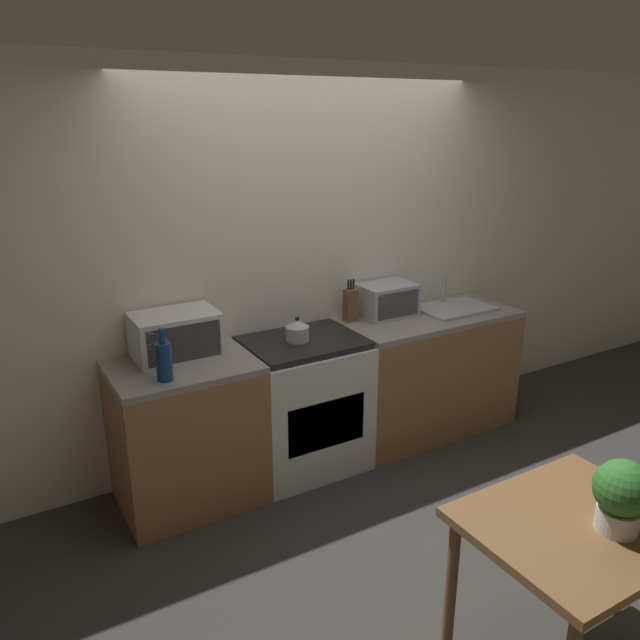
{
  "coord_description": "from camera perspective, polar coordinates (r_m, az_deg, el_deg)",
  "views": [
    {
      "loc": [
        -2.04,
        -2.61,
        2.28
      ],
      "look_at": [
        -0.17,
        0.57,
        1.05
      ],
      "focal_mm": 35.0,
      "sensor_mm": 36.0,
      "label": 1
    }
  ],
  "objects": [
    {
      "name": "ground_plane",
      "position": [
        4.03,
        6.5,
        -16.24
      ],
      "size": [
        16.0,
        16.0,
        0.0
      ],
      "primitive_type": "plane",
      "color": "#33302D"
    },
    {
      "name": "wall_back",
      "position": [
        4.28,
        -1.02,
        5.16
      ],
      "size": [
        10.0,
        0.06,
        2.6
      ],
      "color": "silver",
      "rests_on": "ground_plane"
    },
    {
      "name": "counter_left_run",
      "position": [
        3.9,
        -12.06,
        -10.07
      ],
      "size": [
        0.83,
        0.62,
        0.9
      ],
      "color": "olive",
      "rests_on": "ground_plane"
    },
    {
      "name": "counter_right_run",
      "position": [
        4.71,
        9.62,
        -4.71
      ],
      "size": [
        1.32,
        0.62,
        0.9
      ],
      "color": "olive",
      "rests_on": "ground_plane"
    },
    {
      "name": "stove_range",
      "position": [
        4.17,
        -1.54,
        -7.66
      ],
      "size": [
        0.76,
        0.62,
        0.9
      ],
      "color": "silver",
      "rests_on": "ground_plane"
    },
    {
      "name": "kettle",
      "position": [
        3.96,
        -2.09,
        -0.95
      ],
      "size": [
        0.15,
        0.15,
        0.16
      ],
      "color": "#B7B7BC",
      "rests_on": "stove_range"
    },
    {
      "name": "microwave",
      "position": [
        3.77,
        -13.05,
        -1.37
      ],
      "size": [
        0.49,
        0.33,
        0.27
      ],
      "color": "silver",
      "rests_on": "counter_left_run"
    },
    {
      "name": "bottle",
      "position": [
        3.47,
        -14.08,
        -3.6
      ],
      "size": [
        0.09,
        0.09,
        0.29
      ],
      "color": "navy",
      "rests_on": "counter_left_run"
    },
    {
      "name": "knife_block",
      "position": [
        4.32,
        2.81,
        1.42
      ],
      "size": [
        0.08,
        0.07,
        0.3
      ],
      "color": "brown",
      "rests_on": "counter_right_run"
    },
    {
      "name": "toaster_oven",
      "position": [
        4.46,
        6.1,
        1.85
      ],
      "size": [
        0.4,
        0.29,
        0.23
      ],
      "color": "#ADAFB5",
      "rests_on": "counter_right_run"
    },
    {
      "name": "sink_basin",
      "position": [
        4.71,
        12.17,
        1.15
      ],
      "size": [
        0.55,
        0.38,
        0.24
      ],
      "color": "#ADAFB5",
      "rests_on": "counter_right_run"
    },
    {
      "name": "dining_table",
      "position": [
        2.85,
        22.22,
        -18.37
      ],
      "size": [
        0.85,
        0.71,
        0.74
      ],
      "color": "brown",
      "rests_on": "ground_plane"
    },
    {
      "name": "potted_plant",
      "position": [
        2.72,
        25.86,
        -14.12
      ],
      "size": [
        0.22,
        0.22,
        0.3
      ],
      "color": "beige",
      "rests_on": "dining_table"
    }
  ]
}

